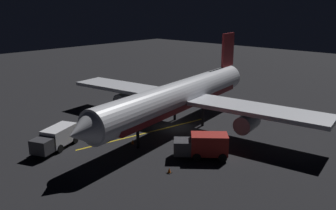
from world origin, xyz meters
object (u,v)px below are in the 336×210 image
object	(u,v)px
baggage_truck	(56,138)
airliner	(181,96)
catering_truck	(204,146)
traffic_cone_near_left	(169,171)
traffic_cone_far	(221,152)
ground_crew_worker	(103,132)
traffic_cone_under_wing	(133,142)
traffic_cone_near_right	(204,150)

from	to	relation	value
baggage_truck	airliner	bearing A→B (deg)	-109.82
airliner	catering_truck	distance (m)	10.52
catering_truck	baggage_truck	bearing A→B (deg)	33.60
traffic_cone_near_left	traffic_cone_far	xyz separation A→B (m)	(-1.12, -7.08, 0.00)
baggage_truck	catering_truck	xyz separation A→B (m)	(-13.58, -9.02, 0.09)
airliner	ground_crew_worker	size ratio (longest dim) A/B	21.21
airliner	baggage_truck	bearing A→B (deg)	70.18
baggage_truck	traffic_cone_far	distance (m)	18.19
traffic_cone_under_wing	catering_truck	bearing A→B (deg)	-163.84
traffic_cone_near_right	ground_crew_worker	bearing A→B (deg)	22.85
catering_truck	traffic_cone_under_wing	world-z (taller)	catering_truck
airliner	traffic_cone_far	bearing A→B (deg)	156.24
airliner	catering_truck	size ratio (longest dim) A/B	6.61
traffic_cone_near_right	traffic_cone_far	bearing A→B (deg)	-150.90
catering_truck	traffic_cone_near_right	xyz separation A→B (m)	(0.84, -1.15, -1.06)
airliner	traffic_cone_far	world-z (taller)	airliner
traffic_cone_near_right	traffic_cone_far	size ratio (longest dim) A/B	1.00
traffic_cone_near_left	traffic_cone_under_wing	xyz separation A→B (m)	(8.03, -2.60, 0.00)
airliner	catering_truck	xyz separation A→B (m)	(-8.16, 6.01, -2.81)
catering_truck	traffic_cone_near_right	world-z (taller)	catering_truck
traffic_cone_near_right	traffic_cone_far	distance (m)	1.88
catering_truck	traffic_cone_under_wing	xyz separation A→B (m)	(8.35, 2.42, -1.06)
traffic_cone_under_wing	traffic_cone_far	world-z (taller)	same
airliner	traffic_cone_under_wing	size ratio (longest dim) A/B	67.10
airliner	traffic_cone_near_right	bearing A→B (deg)	146.45
catering_truck	traffic_cone_near_left	size ratio (longest dim) A/B	10.15
traffic_cone_near_left	traffic_cone_under_wing	world-z (taller)	same
airliner	traffic_cone_near_right	xyz separation A→B (m)	(-7.33, 4.86, -3.86)
traffic_cone_near_left	traffic_cone_near_right	distance (m)	6.19
catering_truck	traffic_cone_far	xyz separation A→B (m)	(-0.80, -2.07, -1.06)
catering_truck	traffic_cone_near_left	xyz separation A→B (m)	(0.32, 5.02, -1.06)
traffic_cone_under_wing	traffic_cone_near_left	bearing A→B (deg)	162.06
catering_truck	ground_crew_worker	bearing A→B (deg)	16.58
traffic_cone_near_left	baggage_truck	bearing A→B (deg)	16.80
catering_truck	traffic_cone_near_left	world-z (taller)	catering_truck
airliner	traffic_cone_near_left	world-z (taller)	airliner
catering_truck	traffic_cone_under_wing	distance (m)	8.75
ground_crew_worker	traffic_cone_near_left	world-z (taller)	ground_crew_worker
catering_truck	airliner	bearing A→B (deg)	-36.38
catering_truck	ground_crew_worker	distance (m)	12.71
baggage_truck	traffic_cone_near_left	distance (m)	13.89
ground_crew_worker	traffic_cone_near_right	world-z (taller)	ground_crew_worker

